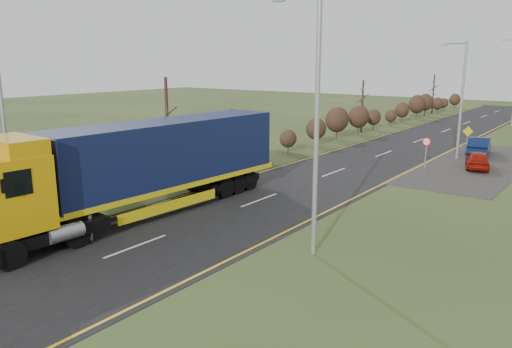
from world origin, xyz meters
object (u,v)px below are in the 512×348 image
object	(u,v)px
lorry	(146,162)
speed_sign	(426,147)
car_red_hatchback	(478,160)
streetlight_near	(314,115)
car_blue_sedan	(479,146)

from	to	relation	value
lorry	speed_sign	world-z (taller)	lorry
car_red_hatchback	streetlight_near	world-z (taller)	streetlight_near
lorry	speed_sign	xyz separation A→B (m)	(7.09, 17.37, -0.99)
car_blue_sedan	car_red_hatchback	bearing A→B (deg)	93.48
car_red_hatchback	lorry	bearing A→B (deg)	48.40
lorry	streetlight_near	bearing A→B (deg)	5.53
car_blue_sedan	streetlight_near	bearing A→B (deg)	81.08
lorry	streetlight_near	distance (m)	8.90
car_blue_sedan	lorry	bearing A→B (deg)	62.29
lorry	car_blue_sedan	size ratio (longest dim) A/B	3.83
streetlight_near	speed_sign	world-z (taller)	streetlight_near
lorry	car_red_hatchback	bearing A→B (deg)	66.66
car_red_hatchback	car_blue_sedan	bearing A→B (deg)	-93.09
lorry	car_blue_sedan	world-z (taller)	lorry
streetlight_near	speed_sign	size ratio (longest dim) A/B	4.38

